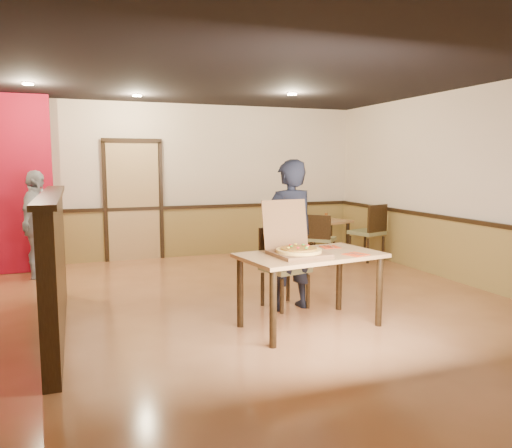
{
  "coord_description": "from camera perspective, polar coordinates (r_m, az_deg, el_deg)",
  "views": [
    {
      "loc": [
        -1.77,
        -5.62,
        1.75
      ],
      "look_at": [
        0.27,
        0.0,
        1.01
      ],
      "focal_mm": 35.0,
      "sensor_mm": 36.0,
      "label": 1
    }
  ],
  "objects": [
    {
      "name": "back_door",
      "position": [
        9.15,
        -13.82,
        2.52
      ],
      "size": [
        0.9,
        0.06,
        2.1
      ],
      "primitive_type": "cube",
      "color": "tan",
      "rests_on": "wall_back"
    },
    {
      "name": "napkin_near",
      "position": [
        5.3,
        11.35,
        -3.42
      ],
      "size": [
        0.27,
        0.27,
        0.01
      ],
      "rotation": [
        0.0,
        0.0,
        0.34
      ],
      "color": "red",
      "rests_on": "main_table"
    },
    {
      "name": "napkin_far",
      "position": [
        5.71,
        8.43,
        -2.61
      ],
      "size": [
        0.21,
        0.21,
        0.01
      ],
      "rotation": [
        0.0,
        0.0,
        -0.08
      ],
      "color": "red",
      "rests_on": "main_table"
    },
    {
      "name": "condiment",
      "position": [
        9.32,
        8.02,
        0.85
      ],
      "size": [
        0.05,
        0.05,
        0.14
      ],
      "primitive_type": "cylinder",
      "color": "brown",
      "rests_on": "side_table"
    },
    {
      "name": "wall_back",
      "position": [
        9.29,
        -8.99,
        4.86
      ],
      "size": [
        7.0,
        0.0,
        7.0
      ],
      "primitive_type": "plane",
      "rotation": [
        1.57,
        0.0,
        0.0
      ],
      "color": "beige",
      "rests_on": "floor"
    },
    {
      "name": "pizza_box",
      "position": [
        5.19,
        4.61,
        -2.77
      ],
      "size": [
        0.57,
        0.66,
        0.55
      ],
      "rotation": [
        0.0,
        0.0,
        0.08
      ],
      "color": "brown",
      "rests_on": "main_table"
    },
    {
      "name": "diner_chair",
      "position": [
        6.09,
        2.95,
        -4.53
      ],
      "size": [
        0.58,
        0.58,
        0.96
      ],
      "rotation": [
        0.0,
        0.0,
        0.24
      ],
      "color": "olive",
      "rests_on": "floor"
    },
    {
      "name": "passerby",
      "position": [
        8.19,
        -23.79,
        -0.06
      ],
      "size": [
        0.62,
        1.02,
        1.63
      ],
      "primitive_type": "imported",
      "rotation": [
        0.0,
        0.0,
        1.33
      ],
      "color": "#96989F",
      "rests_on": "floor"
    },
    {
      "name": "ceiling",
      "position": [
        5.98,
        -2.53,
        17.2
      ],
      "size": [
        7.0,
        7.0,
        0.0
      ],
      "primitive_type": "plane",
      "rotation": [
        3.14,
        0.0,
        0.0
      ],
      "color": "black",
      "rests_on": "wall_back"
    },
    {
      "name": "spot_c",
      "position": [
        7.86,
        4.16,
        14.62
      ],
      "size": [
        0.14,
        0.14,
        0.02
      ],
      "primitive_type": "cylinder",
      "color": "#FFD7B2",
      "rests_on": "ceiling"
    },
    {
      "name": "wall_right",
      "position": [
        7.71,
        23.26,
        3.92
      ],
      "size": [
        0.0,
        7.0,
        7.0
      ],
      "primitive_type": "plane",
      "rotation": [
        1.57,
        0.0,
        -1.57
      ],
      "color": "beige",
      "rests_on": "floor"
    },
    {
      "name": "floor",
      "position": [
        6.14,
        -2.38,
        -9.46
      ],
      "size": [
        7.0,
        7.0,
        0.0
      ],
      "primitive_type": "plane",
      "color": "#CB814F",
      "rests_on": "ground"
    },
    {
      "name": "main_table",
      "position": [
        5.32,
        6.22,
        -4.54
      ],
      "size": [
        1.59,
        1.06,
        0.79
      ],
      "rotation": [
        0.0,
        0.0,
        0.15
      ],
      "color": "#AC7C48",
      "rests_on": "floor"
    },
    {
      "name": "spot_b",
      "position": [
        8.24,
        -13.44,
        14.1
      ],
      "size": [
        0.14,
        0.14,
        0.02
      ],
      "primitive_type": "cylinder",
      "color": "#FFD7B2",
      "rests_on": "ceiling"
    },
    {
      "name": "chair_rail_back",
      "position": [
        9.27,
        -8.87,
        1.89
      ],
      "size": [
        7.0,
        0.06,
        0.06
      ],
      "primitive_type": "cube",
      "color": "black",
      "rests_on": "wall_back"
    },
    {
      "name": "chair_rail_right",
      "position": [
        7.71,
        22.81,
        0.36
      ],
      "size": [
        0.06,
        7.0,
        0.06
      ],
      "primitive_type": "cube",
      "color": "black",
      "rests_on": "wall_right"
    },
    {
      "name": "booth_partition",
      "position": [
        5.51,
        -22.03,
        -4.03
      ],
      "size": [
        0.2,
        3.1,
        1.44
      ],
      "color": "black",
      "rests_on": "floor"
    },
    {
      "name": "wainscot_back",
      "position": [
        9.35,
        -8.84,
        -0.97
      ],
      "size": [
        7.0,
        0.04,
        0.9
      ],
      "primitive_type": "cube",
      "color": "olive",
      "rests_on": "floor"
    },
    {
      "name": "pizza",
      "position": [
        5.14,
        4.92,
        -3.05
      ],
      "size": [
        0.47,
        0.47,
        0.03
      ],
      "primitive_type": "cylinder",
      "rotation": [
        0.0,
        0.0,
        0.0
      ],
      "color": "#E3B452",
      "rests_on": "pizza_box"
    },
    {
      "name": "spot_a",
      "position": [
        7.5,
        -24.62,
        14.36
      ],
      "size": [
        0.14,
        0.14,
        0.02
      ],
      "primitive_type": "cylinder",
      "color": "#FFD7B2",
      "rests_on": "ceiling"
    },
    {
      "name": "side_chair_right",
      "position": [
        9.06,
        12.91,
        -0.67
      ],
      "size": [
        0.63,
        0.63,
        1.01
      ],
      "rotation": [
        0.0,
        0.0,
        3.45
      ],
      "color": "olive",
      "rests_on": "floor"
    },
    {
      "name": "side_table",
      "position": [
        9.36,
        8.41,
        -0.59
      ],
      "size": [
        0.81,
        0.81,
        0.68
      ],
      "rotation": [
        0.0,
        0.0,
        0.34
      ],
      "color": "#AC7C48",
      "rests_on": "floor"
    },
    {
      "name": "diner",
      "position": [
        5.9,
        3.8,
        -1.29
      ],
      "size": [
        0.7,
        0.5,
        1.78
      ],
      "primitive_type": "imported",
      "rotation": [
        0.0,
        0.0,
        3.26
      ],
      "color": "black",
      "rests_on": "floor"
    },
    {
      "name": "wainscot_right",
      "position": [
        7.79,
        22.76,
        -3.06
      ],
      "size": [
        0.04,
        7.0,
        0.9
      ],
      "primitive_type": "cube",
      "color": "olive",
      "rests_on": "floor"
    },
    {
      "name": "side_chair_left",
      "position": [
        8.61,
        7.4,
        -1.49
      ],
      "size": [
        0.6,
        0.6,
        0.86
      ],
      "rotation": [
        0.0,
        0.0,
        2.39
      ],
      "color": "olive",
      "rests_on": "floor"
    }
  ]
}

